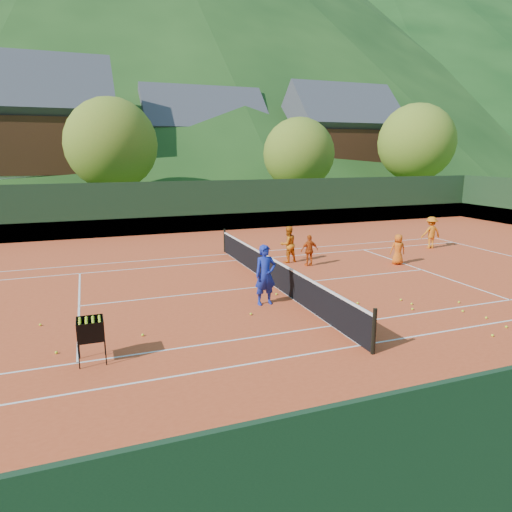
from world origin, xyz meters
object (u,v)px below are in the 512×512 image
object	(u,v)px
coach	(265,275)
chalet_mid	(203,149)
student_b	(309,250)
chalet_left	(31,141)
student_d	(431,233)
chalet_right	(339,147)
student_c	(398,249)
tennis_net	(274,272)
student_a	(288,244)
ball_hopper	(90,330)

from	to	relation	value
coach	chalet_mid	xyz separation A→B (m)	(7.02, 35.79, 4.04)
student_b	chalet_mid	xyz separation A→B (m)	(3.51, 31.83, 4.32)
chalet_left	coach	bearing A→B (deg)	-74.22
student_d	chalet_right	bearing A→B (deg)	-105.73
student_c	tennis_net	world-z (taller)	student_c
student_a	tennis_net	bearing A→B (deg)	48.04
student_a	tennis_net	xyz separation A→B (m)	(-1.93, -3.05, -0.27)
chalet_left	chalet_mid	size ratio (longest dim) A/B	1.09
coach	ball_hopper	size ratio (longest dim) A/B	1.85
tennis_net	chalet_mid	world-z (taller)	chalet_mid
chalet_right	coach	bearing A→B (deg)	-123.47
student_a	tennis_net	distance (m)	3.62
student_a	student_d	xyz separation A→B (m)	(7.74, 0.27, 0.01)
chalet_left	chalet_mid	world-z (taller)	chalet_left
coach	ball_hopper	xyz separation A→B (m)	(-5.06, -2.37, -0.18)
student_b	chalet_left	xyz separation A→B (m)	(-12.49, 27.83, 4.98)
tennis_net	student_d	bearing A→B (deg)	19.00
student_d	chalet_mid	distance (m)	31.17
coach	student_a	distance (m)	5.67
student_d	student_a	bearing A→B (deg)	7.48
student_a	chalet_mid	distance (m)	31.49
student_c	tennis_net	bearing A→B (deg)	26.66
student_c	chalet_mid	bearing A→B (deg)	-73.66
student_a	chalet_left	size ratio (longest dim) A/B	0.11
chalet_right	chalet_mid	bearing A→B (deg)	164.05
coach	student_d	world-z (taller)	coach
coach	chalet_left	size ratio (longest dim) A/B	0.13
coach	tennis_net	bearing A→B (deg)	58.18
coach	student_b	xyz separation A→B (m)	(3.51, 3.95, -0.28)
student_c	chalet_mid	xyz separation A→B (m)	(-0.06, 32.88, 4.33)
student_b	chalet_right	size ratio (longest dim) A/B	0.11
tennis_net	student_c	bearing A→B (deg)	10.43
student_d	ball_hopper	bearing A→B (deg)	30.88
student_d	chalet_right	world-z (taller)	chalet_right
student_c	student_a	bearing A→B (deg)	-8.88
student_a	chalet_left	world-z (taller)	chalet_left
chalet_mid	chalet_right	distance (m)	14.56
student_d	ball_hopper	xyz separation A→B (m)	(-15.75, -7.49, -0.03)
student_a	chalet_right	bearing A→B (deg)	-133.56
student_b	student_c	xyz separation A→B (m)	(3.57, -1.05, -0.01)
ball_hopper	student_c	bearing A→B (deg)	23.49
student_b	student_c	size ratio (longest dim) A/B	1.01
student_a	student_c	xyz separation A→B (m)	(4.14, -1.94, -0.13)
tennis_net	chalet_left	distance (m)	32.04
student_d	chalet_left	bearing A→B (deg)	-48.15
student_a	chalet_mid	xyz separation A→B (m)	(4.07, 30.95, 4.20)
student_d	chalet_right	distance (m)	28.95
chalet_mid	ball_hopper	bearing A→B (deg)	-107.56
student_c	student_b	bearing A→B (deg)	-0.14
ball_hopper	chalet_right	size ratio (longest dim) A/B	0.08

